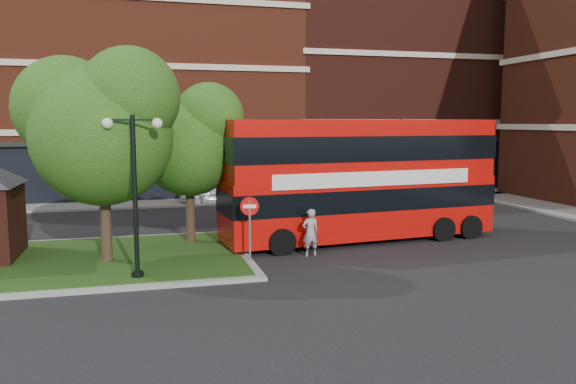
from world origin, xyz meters
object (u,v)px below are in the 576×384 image
object	(u,v)px
bus	(360,172)
woman	(310,232)
car_silver	(215,192)
car_white	(289,194)

from	to	relation	value
bus	woman	distance (m)	3.93
car_silver	car_white	size ratio (longest dim) A/B	1.09
bus	woman	xyz separation A→B (m)	(-2.72, -2.07, -1.95)
bus	woman	world-z (taller)	bus
woman	car_silver	world-z (taller)	woman
bus	car_white	distance (m)	10.66
woman	car_silver	xyz separation A→B (m)	(-1.67, 14.00, -0.16)
woman	car_silver	bearing A→B (deg)	-90.62
bus	car_white	bearing A→B (deg)	85.24
car_silver	bus	bearing A→B (deg)	-157.04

